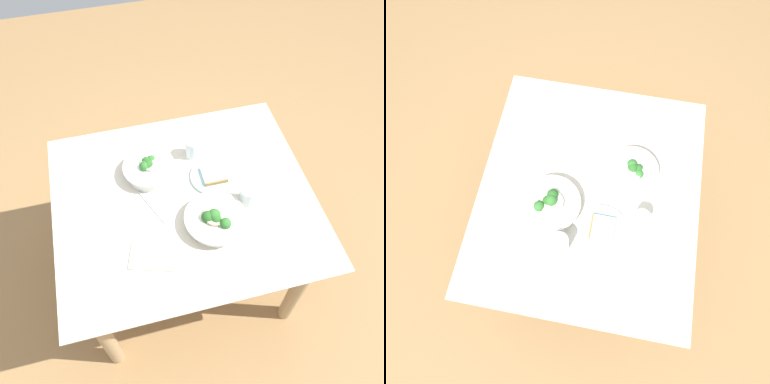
% 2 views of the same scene
% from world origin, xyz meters
% --- Properties ---
extents(ground_plane, '(6.00, 6.00, 0.00)m').
position_xyz_m(ground_plane, '(0.00, 0.00, 0.00)').
color(ground_plane, '#9E7547').
extents(dining_table, '(1.14, 1.00, 0.73)m').
position_xyz_m(dining_table, '(0.00, 0.00, 0.61)').
color(dining_table, beige).
rests_on(dining_table, ground_plane).
extents(broccoli_bowl_far, '(0.23, 0.23, 0.09)m').
position_xyz_m(broccoli_bowl_far, '(-0.12, 0.18, 0.76)').
color(broccoli_bowl_far, white).
rests_on(broccoli_bowl_far, dining_table).
extents(broccoli_bowl_near, '(0.26, 0.26, 0.09)m').
position_xyz_m(broccoli_bowl_near, '(0.10, -0.16, 0.76)').
color(broccoli_bowl_near, silver).
rests_on(broccoli_bowl_near, dining_table).
extents(bread_side_plate, '(0.22, 0.22, 0.03)m').
position_xyz_m(bread_side_plate, '(0.16, 0.08, 0.74)').
color(bread_side_plate, '#99C6D1').
rests_on(bread_side_plate, dining_table).
extents(water_glass_center, '(0.07, 0.07, 0.09)m').
position_xyz_m(water_glass_center, '(0.10, 0.24, 0.77)').
color(water_glass_center, silver).
rests_on(water_glass_center, dining_table).
extents(water_glass_side, '(0.08, 0.08, 0.09)m').
position_xyz_m(water_glass_side, '(0.27, -0.08, 0.77)').
color(water_glass_side, silver).
rests_on(water_glass_side, dining_table).
extents(fork_by_far_bowl, '(0.10, 0.05, 0.00)m').
position_xyz_m(fork_by_far_bowl, '(-0.39, -0.22, 0.73)').
color(fork_by_far_bowl, '#B7B7BC').
rests_on(fork_by_far_bowl, dining_table).
extents(fork_by_near_bowl, '(0.10, 0.05, 0.00)m').
position_xyz_m(fork_by_near_bowl, '(-0.40, -0.04, 0.73)').
color(fork_by_near_bowl, '#B7B7BC').
rests_on(fork_by_near_bowl, dining_table).
extents(table_knife_left, '(0.09, 0.20, 0.00)m').
position_xyz_m(table_knife_left, '(-0.15, -0.01, 0.73)').
color(table_knife_left, '#B7B7BC').
rests_on(table_knife_left, dining_table).
extents(napkin_folded_upper, '(0.21, 0.17, 0.01)m').
position_xyz_m(napkin_folded_upper, '(-0.19, -0.24, 0.73)').
color(napkin_folded_upper, '#B1A997').
rests_on(napkin_folded_upper, dining_table).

